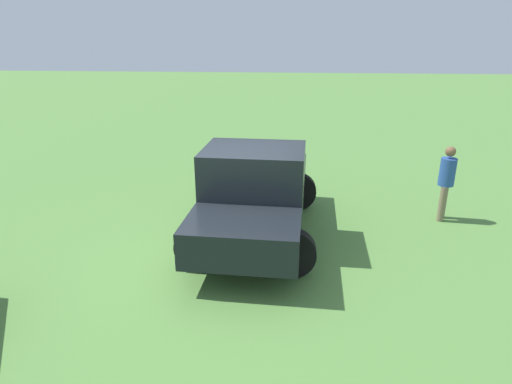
# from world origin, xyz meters

# --- Properties ---
(ground_plane) EXTENTS (80.00, 80.00, 0.00)m
(ground_plane) POSITION_xyz_m (0.00, 0.00, 0.00)
(ground_plane) COLOR #54843D
(pickup_truck) EXTENTS (2.47, 4.72, 1.84)m
(pickup_truck) POSITION_xyz_m (-0.51, -0.80, 0.96)
(pickup_truck) COLOR black
(pickup_truck) RESTS_ON ground_plane
(person_bystander) EXTENTS (0.42, 0.42, 1.61)m
(person_bystander) POSITION_xyz_m (-4.42, -2.04, 0.90)
(person_bystander) COLOR #7A6B51
(person_bystander) RESTS_ON ground_plane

